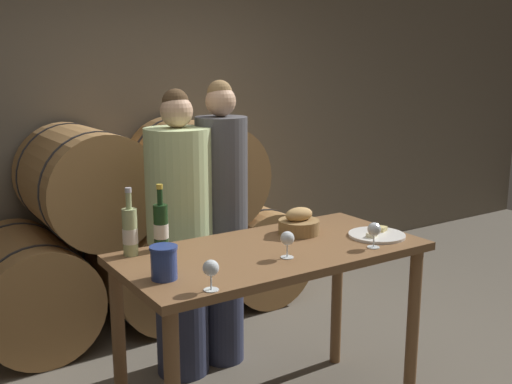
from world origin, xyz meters
TOP-DOWN VIEW (x-y plane):
  - stone_wall_back at (0.00, 2.17)m, footprint 10.00×0.12m
  - barrel_stack at (0.00, 1.58)m, footprint 2.35×0.92m
  - tasting_table at (0.00, 0.00)m, footprint 1.47×0.71m
  - person_left at (-0.15, 0.70)m, footprint 0.37×0.37m
  - person_right at (0.12, 0.70)m, footprint 0.30×0.30m
  - wine_bottle_red at (-0.45, 0.27)m, footprint 0.07×0.07m
  - wine_bottle_white at (-0.60, 0.27)m, footprint 0.07×0.07m
  - blue_crock at (-0.60, -0.10)m, footprint 0.12×0.12m
  - bread_basket at (0.26, 0.13)m, footprint 0.21×0.21m
  - cheese_plate at (0.56, -0.13)m, footprint 0.29×0.29m
  - wine_glass_far_left at (-0.51, -0.31)m, footprint 0.06×0.06m
  - wine_glass_left at (-0.02, -0.15)m, footprint 0.06×0.06m
  - wine_glass_center at (0.41, -0.25)m, footprint 0.06×0.06m

SIDE VIEW (x-z plane):
  - barrel_stack at x=0.00m, z-range -0.07..1.32m
  - tasting_table at x=0.00m, z-range 0.32..1.24m
  - person_left at x=-0.15m, z-range 0.00..1.65m
  - person_right at x=0.12m, z-range 0.02..1.71m
  - cheese_plate at x=0.56m, z-range 0.91..0.94m
  - bread_basket at x=0.26m, z-range 0.90..1.04m
  - blue_crock at x=-0.60m, z-range 0.92..1.06m
  - wine_glass_far_left at x=-0.51m, z-range 0.94..1.06m
  - wine_glass_left at x=-0.02m, z-range 0.94..1.06m
  - wine_glass_center at x=0.41m, z-range 0.94..1.06m
  - wine_bottle_red at x=-0.45m, z-range 0.87..1.19m
  - wine_bottle_white at x=-0.60m, z-range 0.87..1.19m
  - stone_wall_back at x=0.00m, z-range 0.00..3.20m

